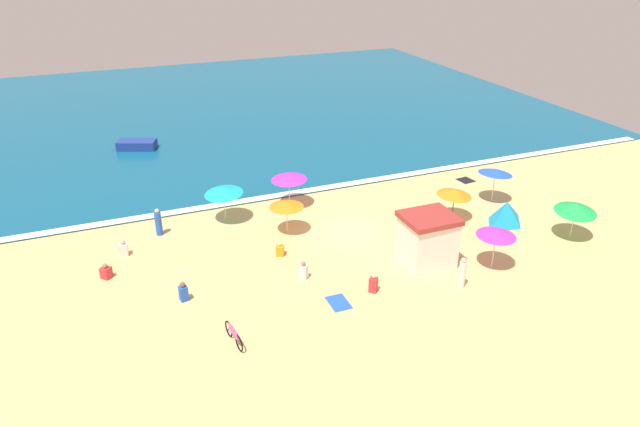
# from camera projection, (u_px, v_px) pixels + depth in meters

# --- Properties ---
(ground_plane) EXTENTS (60.00, 60.00, 0.00)m
(ground_plane) POSITION_uv_depth(u_px,v_px,m) (349.00, 233.00, 32.69)
(ground_plane) COLOR #D8B775
(ocean_water) EXTENTS (60.00, 44.00, 0.10)m
(ocean_water) POSITION_uv_depth(u_px,v_px,m) (229.00, 107.00, 55.99)
(ocean_water) COLOR #0F567A
(ocean_water) RESTS_ON ground_plane
(wave_breaker_foam) EXTENTS (57.00, 0.70, 0.01)m
(wave_breaker_foam) POSITION_uv_depth(u_px,v_px,m) (309.00, 190.00, 37.89)
(wave_breaker_foam) COLOR white
(wave_breaker_foam) RESTS_ON ocean_water
(lifeguard_cabana) EXTENTS (2.62, 2.35, 2.73)m
(lifeguard_cabana) POSITION_uv_depth(u_px,v_px,m) (427.00, 239.00, 29.16)
(lifeguard_cabana) COLOR white
(lifeguard_cabana) RESTS_ON ground_plane
(beach_umbrella_0) EXTENTS (2.95, 2.97, 2.20)m
(beach_umbrella_0) POSITION_uv_depth(u_px,v_px,m) (576.00, 208.00, 31.44)
(beach_umbrella_0) COLOR silver
(beach_umbrella_0) RESTS_ON ground_plane
(beach_umbrella_1) EXTENTS (3.14, 3.13, 2.25)m
(beach_umbrella_1) POSITION_uv_depth(u_px,v_px,m) (223.00, 191.00, 33.26)
(beach_umbrella_1) COLOR silver
(beach_umbrella_1) RESTS_ON ground_plane
(beach_umbrella_2) EXTENTS (2.64, 2.64, 1.94)m
(beach_umbrella_2) POSITION_uv_depth(u_px,v_px,m) (287.00, 204.00, 32.04)
(beach_umbrella_2) COLOR silver
(beach_umbrella_2) RESTS_ON ground_plane
(beach_umbrella_3) EXTENTS (2.72, 2.71, 2.31)m
(beach_umbrella_3) POSITION_uv_depth(u_px,v_px,m) (496.00, 171.00, 35.74)
(beach_umbrella_3) COLOR silver
(beach_umbrella_3) RESTS_ON ground_plane
(beach_umbrella_4) EXTENTS (2.89, 2.89, 2.00)m
(beach_umbrella_4) POSITION_uv_depth(u_px,v_px,m) (455.00, 192.00, 33.59)
(beach_umbrella_4) COLOR #4C3823
(beach_umbrella_4) RESTS_ON ground_plane
(beach_umbrella_5) EXTENTS (2.59, 2.59, 2.18)m
(beach_umbrella_5) POSITION_uv_depth(u_px,v_px,m) (496.00, 233.00, 28.52)
(beach_umbrella_5) COLOR silver
(beach_umbrella_5) RESTS_ON ground_plane
(beach_umbrella_6) EXTENTS (3.04, 3.03, 2.17)m
(beach_umbrella_6) POSITION_uv_depth(u_px,v_px,m) (289.00, 177.00, 35.11)
(beach_umbrella_6) COLOR silver
(beach_umbrella_6) RESTS_ON ground_plane
(beach_tent) EXTENTS (2.68, 2.24, 1.38)m
(beach_tent) POSITION_uv_depth(u_px,v_px,m) (506.00, 213.00, 33.52)
(beach_tent) COLOR #1999D8
(beach_tent) RESTS_ON ground_plane
(parked_bicycle) EXTENTS (0.33, 1.81, 0.76)m
(parked_bicycle) POSITION_uv_depth(u_px,v_px,m) (234.00, 335.00, 23.84)
(parked_bicycle) COLOR black
(parked_bicycle) RESTS_ON ground_plane
(beachgoer_0) EXTENTS (0.36, 0.36, 1.61)m
(beachgoer_0) POSITION_uv_depth(u_px,v_px,m) (462.00, 273.00, 27.44)
(beachgoer_0) COLOR white
(beachgoer_0) RESTS_ON ground_plane
(beachgoer_1) EXTENTS (0.62, 0.62, 0.80)m
(beachgoer_1) POSITION_uv_depth(u_px,v_px,m) (106.00, 272.00, 28.35)
(beachgoer_1) COLOR red
(beachgoer_1) RESTS_ON ground_plane
(beachgoer_2) EXTENTS (0.52, 0.52, 1.61)m
(beachgoer_2) POSITION_uv_depth(u_px,v_px,m) (158.00, 223.00, 32.24)
(beachgoer_2) COLOR blue
(beachgoer_2) RESTS_ON ground_plane
(beachgoer_3) EXTENTS (0.42, 0.42, 0.98)m
(beachgoer_3) POSITION_uv_depth(u_px,v_px,m) (183.00, 292.00, 26.57)
(beachgoer_3) COLOR blue
(beachgoer_3) RESTS_ON ground_plane
(beachgoer_4) EXTENTS (0.53, 0.53, 0.94)m
(beachgoer_4) POSITION_uv_depth(u_px,v_px,m) (303.00, 271.00, 28.28)
(beachgoer_4) COLOR white
(beachgoer_4) RESTS_ON ground_plane
(beachgoer_5) EXTENTS (0.54, 0.54, 0.76)m
(beachgoer_5) POSITION_uv_depth(u_px,v_px,m) (280.00, 250.00, 30.35)
(beachgoer_5) COLOR orange
(beachgoer_5) RESTS_ON ground_plane
(beachgoer_6) EXTENTS (0.52, 0.52, 0.93)m
(beachgoer_6) POSITION_uv_depth(u_px,v_px,m) (373.00, 284.00, 27.24)
(beachgoer_6) COLOR red
(beachgoer_6) RESTS_ON ground_plane
(beachgoer_7) EXTENTS (0.46, 0.46, 0.89)m
(beachgoer_7) POSITION_uv_depth(u_px,v_px,m) (124.00, 249.00, 30.33)
(beachgoer_7) COLOR white
(beachgoer_7) RESTS_ON ground_plane
(beach_towel_0) EXTENTS (1.12, 1.16, 0.01)m
(beach_towel_0) POSITION_uv_depth(u_px,v_px,m) (466.00, 180.00, 39.67)
(beach_towel_0) COLOR black
(beach_towel_0) RESTS_ON ground_plane
(beach_towel_1) EXTENTS (0.90, 1.31, 0.01)m
(beach_towel_1) POSITION_uv_depth(u_px,v_px,m) (339.00, 303.00, 26.56)
(beach_towel_1) COLOR blue
(beach_towel_1) RESTS_ON ground_plane
(small_boat_0) EXTENTS (3.20, 2.32, 0.68)m
(small_boat_0) POSITION_uv_depth(u_px,v_px,m) (137.00, 145.00, 44.99)
(small_boat_0) COLOR navy
(small_boat_0) RESTS_ON ocean_water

